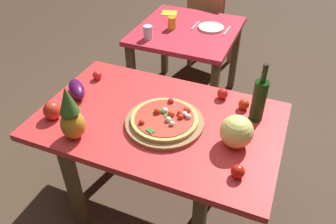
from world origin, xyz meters
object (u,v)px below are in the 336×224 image
dining_chair (209,26)px  drinking_glass_juice (172,23)px  melon (237,132)px  tomato_by_bottle (238,171)px  bell_pepper (52,111)px  tomato_near_board (223,94)px  display_table (159,129)px  pineapple_left (71,116)px  drinking_glass_water (148,32)px  tomato_at_corner (244,104)px  pizza (166,118)px  napkin_folded (169,13)px  pizza_board (165,122)px  wine_bottle (259,100)px  eggplant (77,89)px  tomato_beside_pepper (97,75)px  background_table (187,41)px  dinner_plate (211,27)px  fork_utensil (195,25)px  knife_utensil (227,31)px

dining_chair → drinking_glass_juice: size_ratio=8.37×
melon → tomato_by_bottle: (0.06, -0.21, -0.05)m
bell_pepper → tomato_near_board: size_ratio=1.64×
display_table → drinking_glass_juice: size_ratio=13.50×
dining_chair → drinking_glass_juice: (-0.13, -0.72, 0.30)m
dining_chair → pineapple_left: bearing=100.6°
tomato_near_board → drinking_glass_water: (-0.77, 0.58, 0.02)m
tomato_by_bottle → tomato_at_corner: size_ratio=1.06×
pizza → drinking_glass_water: drinking_glass_water is taller
bell_pepper → tomato_at_corner: 1.10m
tomato_near_board → napkin_folded: bearing=125.6°
pizza_board → bell_pepper: size_ratio=3.97×
wine_bottle → eggplant: bearing=-170.0°
tomato_beside_pepper → eggplant: bearing=-94.5°
bell_pepper → pineapple_left: bearing=-22.9°
tomato_by_bottle → napkin_folded: bearing=121.2°
drinking_glass_juice → drinking_glass_water: (-0.11, -0.25, 0.00)m
pizza_board → melon: (0.40, -0.01, 0.07)m
tomato_near_board → tomato_at_corner: bearing=-21.7°
wine_bottle → melon: bearing=-103.5°
background_table → pineapple_left: size_ratio=2.81×
background_table → melon: size_ratio=5.13×
pizza_board → tomato_beside_pepper: size_ratio=7.25×
wine_bottle → drinking_glass_juice: bearing=133.2°
dining_chair → wine_bottle: 1.87m
pizza → tomato_by_bottle: bearing=-26.2°
pineapple_left → napkin_folded: size_ratio=2.23×
tomato_beside_pepper → tomato_at_corner: (0.96, 0.05, 0.00)m
tomato_at_corner → drinking_glass_juice: 1.19m
eggplant → dinner_plate: eggplant is taller
tomato_by_bottle → napkin_folded: size_ratio=0.48×
wine_bottle → fork_utensil: 1.30m
pineapple_left → tomato_near_board: size_ratio=4.66×
pizza_board → dinner_plate: (-0.12, 1.32, -0.00)m
tomato_at_corner → pizza_board: bearing=-140.6°
tomato_by_bottle → melon: bearing=106.3°
dining_chair → pizza_board: bearing=112.2°
dinner_plate → fork_utensil: (-0.14, 0.00, -0.00)m
drinking_glass_water → napkin_folded: (-0.04, 0.55, -0.05)m
tomato_near_board → pizza_board: bearing=-122.4°
napkin_folded → tomato_at_corner: bearing=-51.2°
bell_pepper → drinking_glass_water: 1.13m
tomato_near_board → melon: bearing=-65.9°
wine_bottle → tomato_by_bottle: 0.47m
drinking_glass_water → tomato_by_bottle: bearing=-49.3°
tomato_at_corner → dinner_plate: size_ratio=0.29×
dinner_plate → knife_utensil: 0.14m
fork_utensil → knife_utensil: bearing=2.7°
pizza_board → wine_bottle: size_ratio=1.24×
eggplant → dining_chair: bearing=80.5°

